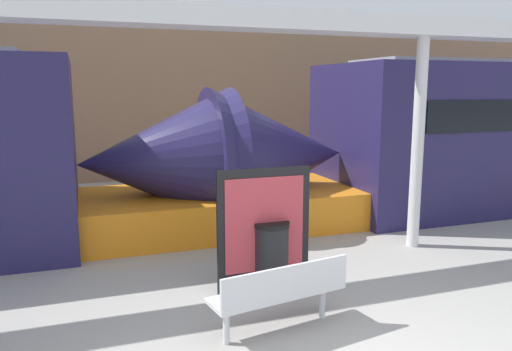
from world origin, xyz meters
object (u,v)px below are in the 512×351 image
Objects in this scene: poster_board at (264,229)px; support_column_near at (418,145)px; bench_near at (281,290)px; trash_bin at (271,256)px.

support_column_near reaches higher than poster_board.
bench_near is at bearing -147.24° from support_column_near.
bench_near is 1.24m from poster_board.
bench_near is 4.03m from support_column_near.
poster_board is 0.47× the size of support_column_near.
support_column_near is at bearing 22.88° from bench_near.
support_column_near reaches higher than trash_bin.
support_column_near is (2.99, 0.91, 0.88)m from poster_board.
trash_bin is 3.30m from support_column_near.
bench_near is 0.98× the size of poster_board.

